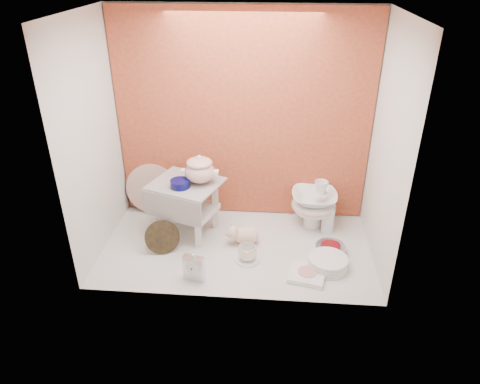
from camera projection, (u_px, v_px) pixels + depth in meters
The scene contains 17 objects.
ground at pixel (237, 247), 3.04m from camera, with size 1.80×1.80×0.00m, color silver.
niche_shell at pixel (239, 107), 2.76m from camera, with size 1.86×1.03×1.53m.
step_stool at pixel (187, 208), 3.13m from camera, with size 0.45×0.38×0.39m, color silver, non-canonical shape.
soup_tureen at pixel (200, 169), 2.99m from camera, with size 0.24×0.24×0.20m, color white, non-canonical shape.
cobalt_bowl at pixel (180, 184), 2.97m from camera, with size 0.13×0.13×0.05m, color #090945.
floral_platter at pixel (151, 189), 3.39m from camera, with size 0.39×0.09×0.38m, color silver, non-canonical shape.
blue_white_vase at pixel (186, 203), 3.34m from camera, with size 0.23×0.23×0.24m, color silver.
lacquer_tray at pixel (162, 237), 2.95m from camera, with size 0.23×0.08×0.23m, color black, non-canonical shape.
mantel_clock at pixel (194, 267), 2.70m from camera, with size 0.13×0.04×0.19m, color silver.
plush_pig at pixel (246, 235), 3.05m from camera, with size 0.23×0.16×0.14m, color beige.
teacup_saucer at pixel (247, 260), 2.91m from camera, with size 0.16×0.16×0.01m, color white.
gold_rim_teacup at pixel (247, 253), 2.89m from camera, with size 0.12×0.12×0.10m, color white.
lattice_dish at pixel (307, 274), 2.77m from camera, with size 0.22×0.22×0.03m, color white.
dinner_plate_stack at pixel (328, 263), 2.83m from camera, with size 0.26×0.26×0.07m, color white.
crystal_bowl at pixel (330, 249), 2.97m from camera, with size 0.20×0.20×0.06m, color silver.
clear_glass_vase at pixel (328, 220), 3.18m from camera, with size 0.09×0.09×0.18m, color silver.
porcelain_tower at pixel (314, 203), 3.20m from camera, with size 0.32×0.32×0.37m, color white, non-canonical shape.
Camera 1 is at (0.23, -2.49, 1.78)m, focal length 33.41 mm.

